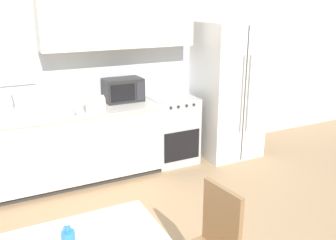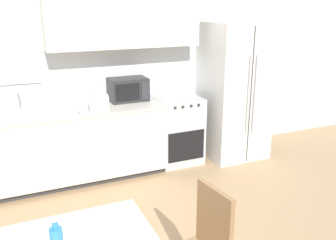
{
  "view_description": "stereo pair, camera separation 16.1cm",
  "coord_description": "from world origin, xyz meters",
  "px_view_note": "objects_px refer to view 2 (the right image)",
  "views": [
    {
      "loc": [
        -1.1,
        -2.49,
        2.11
      ],
      "look_at": [
        0.41,
        0.53,
        1.05
      ],
      "focal_mm": 40.0,
      "sensor_mm": 36.0,
      "label": 1
    },
    {
      "loc": [
        -0.96,
        -2.56,
        2.11
      ],
      "look_at": [
        0.41,
        0.53,
        1.05
      ],
      "focal_mm": 40.0,
      "sensor_mm": 36.0,
      "label": 2
    }
  ],
  "objects_px": {
    "refrigerator": "(234,91)",
    "drink_bottle": "(56,239)",
    "oven_range": "(177,130)",
    "coffee_mug": "(74,111)",
    "microwave": "(128,89)"
  },
  "relations": [
    {
      "from": "refrigerator",
      "to": "coffee_mug",
      "type": "bearing_deg",
      "value": -175.67
    },
    {
      "from": "oven_range",
      "to": "microwave",
      "type": "xyz_separation_m",
      "value": [
        -0.64,
        0.11,
        0.6
      ]
    },
    {
      "from": "refrigerator",
      "to": "microwave",
      "type": "bearing_deg",
      "value": 172.3
    },
    {
      "from": "refrigerator",
      "to": "coffee_mug",
      "type": "xyz_separation_m",
      "value": [
        -2.24,
        -0.17,
        0.02
      ]
    },
    {
      "from": "microwave",
      "to": "drink_bottle",
      "type": "bearing_deg",
      "value": -116.15
    },
    {
      "from": "oven_range",
      "to": "drink_bottle",
      "type": "height_order",
      "value": "drink_bottle"
    },
    {
      "from": "microwave",
      "to": "coffee_mug",
      "type": "height_order",
      "value": "microwave"
    },
    {
      "from": "refrigerator",
      "to": "drink_bottle",
      "type": "bearing_deg",
      "value": -138.96
    },
    {
      "from": "oven_range",
      "to": "refrigerator",
      "type": "height_order",
      "value": "refrigerator"
    },
    {
      "from": "drink_bottle",
      "to": "oven_range",
      "type": "bearing_deg",
      "value": 52.39
    },
    {
      "from": "refrigerator",
      "to": "drink_bottle",
      "type": "height_order",
      "value": "refrigerator"
    },
    {
      "from": "drink_bottle",
      "to": "coffee_mug",
      "type": "bearing_deg",
      "value": 77.1
    },
    {
      "from": "coffee_mug",
      "to": "drink_bottle",
      "type": "xyz_separation_m",
      "value": [
        -0.51,
        -2.22,
        -0.1
      ]
    },
    {
      "from": "microwave",
      "to": "drink_bottle",
      "type": "xyz_separation_m",
      "value": [
        -1.27,
        -2.59,
        -0.2
      ]
    },
    {
      "from": "coffee_mug",
      "to": "refrigerator",
      "type": "bearing_deg",
      "value": 4.33
    }
  ]
}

